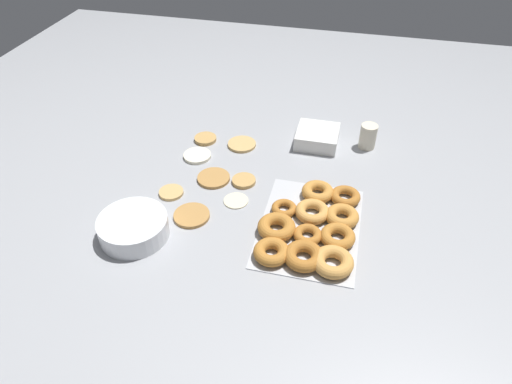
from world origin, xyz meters
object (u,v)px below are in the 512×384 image
(container_stack, at_px, (317,137))
(paper_cup, at_px, (368,136))
(pancake_0, at_px, (171,192))
(pancake_1, at_px, (213,179))
(pancake_6, at_px, (245,181))
(pancake_5, at_px, (237,200))
(donut_tray, at_px, (312,228))
(pancake_3, at_px, (192,215))
(batter_bowl, at_px, (133,227))
(pancake_4, at_px, (242,144))
(pancake_7, at_px, (205,139))
(pancake_2, at_px, (197,156))

(container_stack, bearing_deg, paper_cup, -84.10)
(pancake_0, relative_size, paper_cup, 0.86)
(pancake_1, relative_size, pancake_6, 1.39)
(pancake_5, bearing_deg, donut_tray, -108.76)
(pancake_3, height_order, batter_bowl, batter_bowl)
(pancake_4, xyz_separation_m, pancake_6, (-0.22, -0.07, 0.00))
(pancake_4, distance_m, pancake_6, 0.23)
(pancake_1, relative_size, pancake_5, 1.40)
(pancake_7, bearing_deg, pancake_1, -155.50)
(pancake_6, bearing_deg, donut_tray, -126.50)
(pancake_1, distance_m, pancake_3, 0.19)
(batter_bowl, bearing_deg, pancake_7, -4.51)
(paper_cup, bearing_deg, donut_tray, 164.94)
(pancake_0, height_order, container_stack, container_stack)
(pancake_3, relative_size, pancake_5, 1.40)
(donut_tray, xyz_separation_m, batter_bowl, (-0.13, 0.52, 0.01))
(pancake_5, bearing_deg, pancake_2, 45.34)
(pancake_7, relative_size, batter_bowl, 0.41)
(pancake_3, bearing_deg, pancake_7, 12.73)
(pancake_0, xyz_separation_m, container_stack, (0.42, -0.43, 0.02))
(pancake_0, bearing_deg, pancake_3, -131.01)
(pancake_2, xyz_separation_m, pancake_4, (0.11, -0.14, -0.00))
(pancake_2, xyz_separation_m, paper_cup, (0.21, -0.60, 0.04))
(pancake_3, bearing_deg, pancake_2, 16.11)
(pancake_0, xyz_separation_m, pancake_5, (0.01, -0.23, -0.00))
(donut_tray, xyz_separation_m, paper_cup, (0.51, -0.14, 0.03))
(pancake_1, distance_m, donut_tray, 0.41)
(pancake_4, bearing_deg, container_stack, -73.36)
(pancake_3, height_order, pancake_5, pancake_3)
(pancake_0, distance_m, container_stack, 0.60)
(pancake_3, bearing_deg, paper_cup, -44.32)
(pancake_2, height_order, pancake_5, pancake_2)
(pancake_2, bearing_deg, pancake_0, 176.10)
(pancake_4, height_order, container_stack, container_stack)
(pancake_2, height_order, pancake_4, pancake_2)
(pancake_4, distance_m, container_stack, 0.29)
(pancake_1, bearing_deg, pancake_6, -83.38)
(pancake_1, bearing_deg, pancake_2, 40.14)
(pancake_4, height_order, batter_bowl, batter_bowl)
(pancake_2, relative_size, donut_tray, 0.24)
(pancake_1, relative_size, donut_tray, 0.27)
(pancake_0, height_order, pancake_7, pancake_7)
(pancake_2, relative_size, pancake_5, 1.25)
(pancake_4, xyz_separation_m, paper_cup, (0.10, -0.46, 0.04))
(pancake_7, bearing_deg, pancake_2, -176.96)
(pancake_1, distance_m, paper_cup, 0.61)
(container_stack, bearing_deg, pancake_2, 115.04)
(pancake_3, xyz_separation_m, paper_cup, (0.53, -0.51, 0.04))
(pancake_4, bearing_deg, paper_cup, -77.59)
(pancake_1, distance_m, pancake_2, 0.15)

